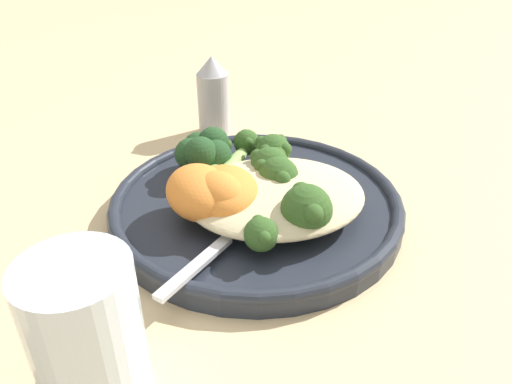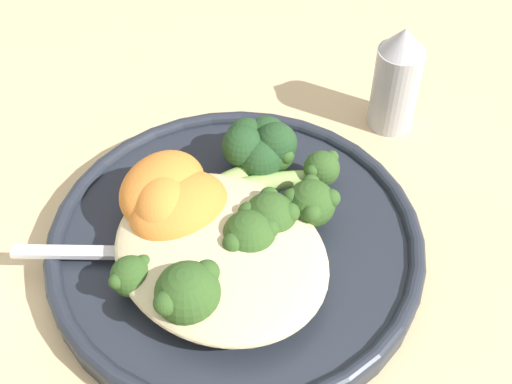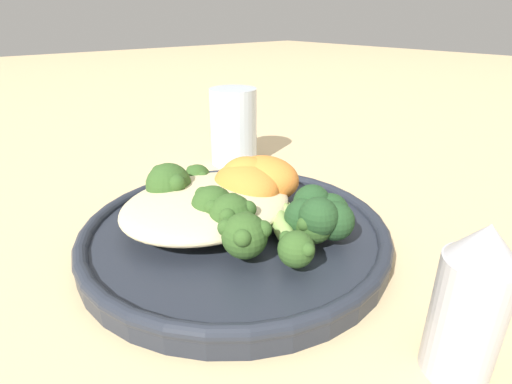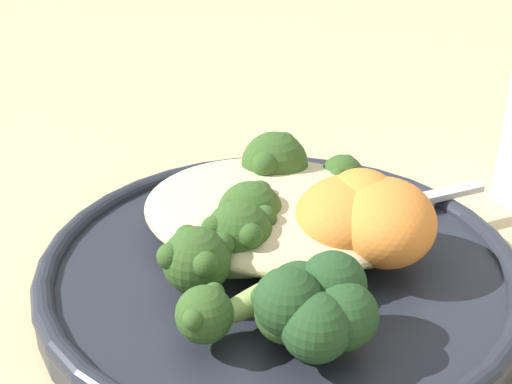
% 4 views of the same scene
% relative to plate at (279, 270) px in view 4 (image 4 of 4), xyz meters
% --- Properties ---
extents(ground_plane, '(4.00, 4.00, 0.00)m').
position_rel_plate_xyz_m(ground_plane, '(0.01, -0.02, -0.01)').
color(ground_plane, '#D6B784').
extents(plate, '(0.26, 0.26, 0.02)m').
position_rel_plate_xyz_m(plate, '(0.00, 0.00, 0.00)').
color(plate, '#232833').
rests_on(plate, ground_plane).
extents(quinoa_mound, '(0.15, 0.13, 0.02)m').
position_rel_plate_xyz_m(quinoa_mound, '(-0.01, 0.02, 0.02)').
color(quinoa_mound, beige).
rests_on(quinoa_mound, plate).
extents(broccoli_stalk_0, '(0.05, 0.12, 0.03)m').
position_rel_plate_xyz_m(broccoli_stalk_0, '(0.02, 0.05, 0.02)').
color(broccoli_stalk_0, '#8EB25B').
rests_on(broccoli_stalk_0, plate).
extents(broccoli_stalk_1, '(0.10, 0.10, 0.04)m').
position_rel_plate_xyz_m(broccoli_stalk_1, '(-0.02, 0.06, 0.03)').
color(broccoli_stalk_1, '#8EB25B').
rests_on(broccoli_stalk_1, plate).
extents(broccoli_stalk_2, '(0.09, 0.04, 0.04)m').
position_rel_plate_xyz_m(broccoli_stalk_2, '(-0.01, 0.00, 0.03)').
color(broccoli_stalk_2, '#8EB25B').
rests_on(broccoli_stalk_2, plate).
extents(broccoli_stalk_3, '(0.09, 0.05, 0.04)m').
position_rel_plate_xyz_m(broccoli_stalk_3, '(-0.00, -0.01, 0.03)').
color(broccoli_stalk_3, '#8EB25B').
rests_on(broccoli_stalk_3, plate).
extents(broccoli_stalk_4, '(0.09, 0.07, 0.03)m').
position_rel_plate_xyz_m(broccoli_stalk_4, '(-0.01, -0.04, 0.03)').
color(broccoli_stalk_4, '#8EB25B').
rests_on(broccoli_stalk_4, plate).
extents(broccoli_stalk_5, '(0.07, 0.11, 0.03)m').
position_rel_plate_xyz_m(broccoli_stalk_5, '(0.01, -0.05, 0.02)').
color(broccoli_stalk_5, '#8EB25B').
rests_on(broccoli_stalk_5, plate).
extents(broccoli_stalk_6, '(0.04, 0.09, 0.03)m').
position_rel_plate_xyz_m(broccoli_stalk_6, '(0.03, -0.05, 0.02)').
color(broccoli_stalk_6, '#8EB25B').
rests_on(broccoli_stalk_6, plate).
extents(sweet_potato_chunk_0, '(0.07, 0.08, 0.04)m').
position_rel_plate_xyz_m(sweet_potato_chunk_0, '(0.05, 0.02, 0.03)').
color(sweet_potato_chunk_0, orange).
rests_on(sweet_potato_chunk_0, plate).
extents(sweet_potato_chunk_1, '(0.06, 0.06, 0.04)m').
position_rel_plate_xyz_m(sweet_potato_chunk_1, '(0.04, 0.03, 0.03)').
color(sweet_potato_chunk_1, orange).
rests_on(sweet_potato_chunk_1, plate).
extents(sweet_potato_chunk_2, '(0.06, 0.07, 0.04)m').
position_rel_plate_xyz_m(sweet_potato_chunk_2, '(0.03, 0.02, 0.03)').
color(sweet_potato_chunk_2, orange).
rests_on(sweet_potato_chunk_2, plate).
extents(kale_tuft, '(0.05, 0.05, 0.04)m').
position_rel_plate_xyz_m(kale_tuft, '(0.04, -0.06, 0.03)').
color(kale_tuft, '#234723').
rests_on(kale_tuft, plate).
extents(spoon, '(0.09, 0.10, 0.01)m').
position_rel_plate_xyz_m(spoon, '(0.03, 0.06, 0.01)').
color(spoon, silver).
rests_on(spoon, plate).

